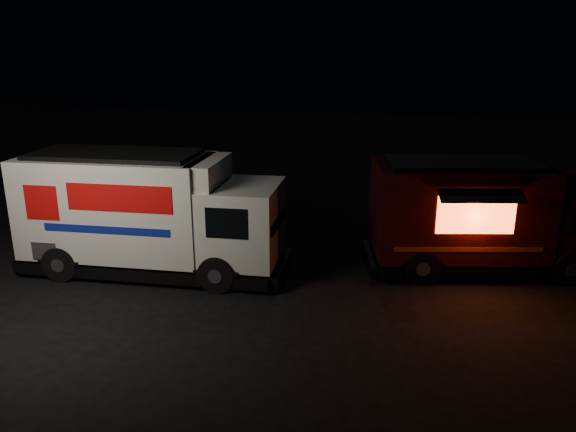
# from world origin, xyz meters

# --- Properties ---
(ground) EXTENTS (80.00, 80.00, 0.00)m
(ground) POSITION_xyz_m (0.00, 0.00, 0.00)
(ground) COLOR black
(ground) RESTS_ON ground
(white_truck) EXTENTS (7.71, 3.00, 3.43)m
(white_truck) POSITION_xyz_m (-1.80, 0.77, 1.72)
(white_truck) COLOR white
(white_truck) RESTS_ON ground
(red_truck) EXTENTS (7.24, 3.93, 3.19)m
(red_truck) POSITION_xyz_m (7.47, 3.01, 1.60)
(red_truck) COLOR #36090C
(red_truck) RESTS_ON ground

